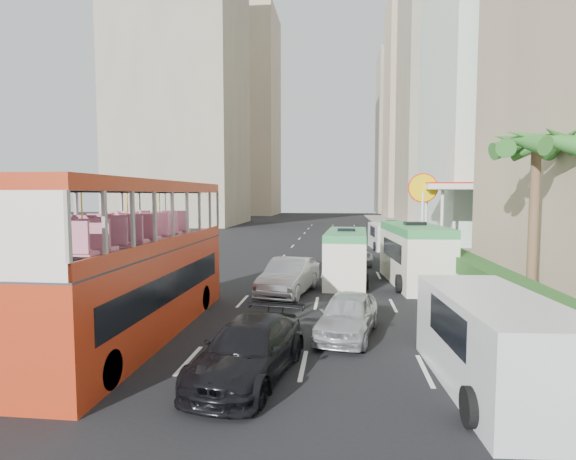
# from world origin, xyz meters

# --- Properties ---
(ground_plane) EXTENTS (200.00, 200.00, 0.00)m
(ground_plane) POSITION_xyz_m (0.00, 0.00, 0.00)
(ground_plane) COLOR black
(ground_plane) RESTS_ON ground
(double_decker_bus) EXTENTS (2.50, 11.00, 5.06)m
(double_decker_bus) POSITION_xyz_m (-6.00, 0.00, 2.53)
(double_decker_bus) COLOR #B22D12
(double_decker_bus) RESTS_ON ground
(car_silver_lane_a) EXTENTS (2.63, 5.22, 1.64)m
(car_silver_lane_a) POSITION_xyz_m (-1.76, 6.67, 0.00)
(car_silver_lane_a) COLOR silver
(car_silver_lane_a) RESTS_ON ground
(car_silver_lane_b) EXTENTS (2.44, 4.37, 1.40)m
(car_silver_lane_b) POSITION_xyz_m (0.83, 0.73, 0.00)
(car_silver_lane_b) COLOR silver
(car_silver_lane_b) RESTS_ON ground
(car_black) EXTENTS (2.78, 5.13, 1.41)m
(car_black) POSITION_xyz_m (-1.70, -2.91, 0.00)
(car_black) COLOR black
(car_black) RESTS_ON ground
(van_asset) EXTENTS (3.17, 5.30, 1.38)m
(van_asset) POSITION_xyz_m (1.24, 16.38, 0.00)
(van_asset) COLOR silver
(van_asset) RESTS_ON ground
(minibus_near) EXTENTS (2.33, 6.19, 2.70)m
(minibus_near) POSITION_xyz_m (0.92, 10.02, 1.35)
(minibus_near) COLOR silver
(minibus_near) RESTS_ON ground
(minibus_far) EXTENTS (2.85, 7.06, 3.06)m
(minibus_far) POSITION_xyz_m (4.40, 9.83, 1.53)
(minibus_far) COLOR silver
(minibus_far) RESTS_ON ground
(panel_van_near) EXTENTS (2.62, 5.76, 2.25)m
(panel_van_near) POSITION_xyz_m (4.18, -3.02, 1.12)
(panel_van_near) COLOR silver
(panel_van_near) RESTS_ON ground
(panel_van_far) EXTENTS (2.53, 5.44, 2.11)m
(panel_van_far) POSITION_xyz_m (4.43, 25.15, 1.06)
(panel_van_far) COLOR silver
(panel_van_far) RESTS_ON ground
(sidewalk) EXTENTS (6.00, 120.00, 0.18)m
(sidewalk) POSITION_xyz_m (9.00, 25.00, 0.09)
(sidewalk) COLOR #99968C
(sidewalk) RESTS_ON ground
(kerb_wall) EXTENTS (0.30, 44.00, 1.00)m
(kerb_wall) POSITION_xyz_m (6.20, 14.00, 0.68)
(kerb_wall) COLOR silver
(kerb_wall) RESTS_ON sidewalk
(hedge) EXTENTS (1.10, 44.00, 0.70)m
(hedge) POSITION_xyz_m (6.20, 14.00, 1.53)
(hedge) COLOR #2D6626
(hedge) RESTS_ON kerb_wall
(palm_tree) EXTENTS (0.36, 0.36, 6.40)m
(palm_tree) POSITION_xyz_m (7.80, 4.00, 3.38)
(palm_tree) COLOR brown
(palm_tree) RESTS_ON sidewalk
(shell_station) EXTENTS (6.50, 8.00, 5.50)m
(shell_station) POSITION_xyz_m (10.00, 23.00, 2.75)
(shell_station) COLOR silver
(shell_station) RESTS_ON ground
(tower_mid) EXTENTS (16.00, 16.00, 50.00)m
(tower_mid) POSITION_xyz_m (18.00, 58.00, 25.00)
(tower_mid) COLOR tan
(tower_mid) RESTS_ON ground
(tower_far_a) EXTENTS (14.00, 14.00, 44.00)m
(tower_far_a) POSITION_xyz_m (17.00, 82.00, 22.00)
(tower_far_a) COLOR #C1AA8A
(tower_far_a) RESTS_ON ground
(tower_far_b) EXTENTS (14.00, 14.00, 40.00)m
(tower_far_b) POSITION_xyz_m (17.00, 104.00, 20.00)
(tower_far_b) COLOR tan
(tower_far_b) RESTS_ON ground
(tower_left_a) EXTENTS (18.00, 18.00, 52.00)m
(tower_left_a) POSITION_xyz_m (-24.00, 55.00, 26.00)
(tower_left_a) COLOR tan
(tower_left_a) RESTS_ON ground
(tower_left_b) EXTENTS (16.00, 16.00, 46.00)m
(tower_left_b) POSITION_xyz_m (-22.00, 90.00, 23.00)
(tower_left_b) COLOR #C1AA8A
(tower_left_b) RESTS_ON ground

